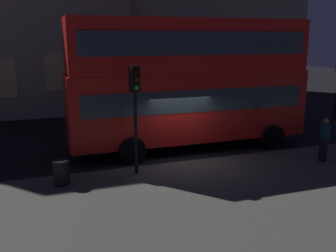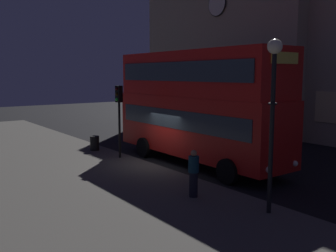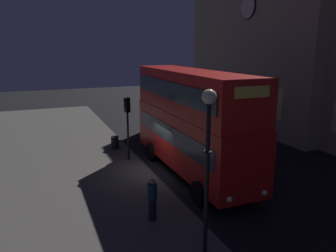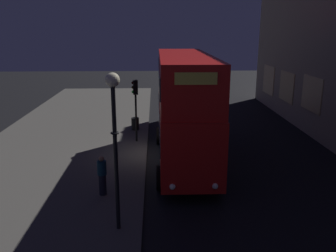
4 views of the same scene
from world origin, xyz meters
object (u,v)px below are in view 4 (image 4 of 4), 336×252
at_px(traffic_light_near_kerb, 135,98).
at_px(street_lamp, 114,122).
at_px(pedestrian, 102,175).
at_px(litter_bin, 135,124).
at_px(double_decker_bus, 184,103).

bearing_deg(traffic_light_near_kerb, street_lamp, -12.72).
bearing_deg(pedestrian, litter_bin, 132.06).
bearing_deg(double_decker_bus, litter_bin, -152.51).
xyz_separation_m(double_decker_bus, pedestrian, (4.16, -3.71, -2.13)).
bearing_deg(traffic_light_near_kerb, double_decker_bus, 29.51).
bearing_deg(pedestrian, traffic_light_near_kerb, 128.77).
height_order(double_decker_bus, street_lamp, double_decker_bus).
bearing_deg(litter_bin, pedestrian, -4.90).
bearing_deg(litter_bin, street_lamp, 0.31).
relative_size(traffic_light_near_kerb, litter_bin, 4.56).
relative_size(traffic_light_near_kerb, street_lamp, 0.70).
distance_m(double_decker_bus, street_lamp, 7.37).
height_order(traffic_light_near_kerb, pedestrian, traffic_light_near_kerb).
distance_m(pedestrian, litter_bin, 9.79).
bearing_deg(traffic_light_near_kerb, pedestrian, -20.15).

